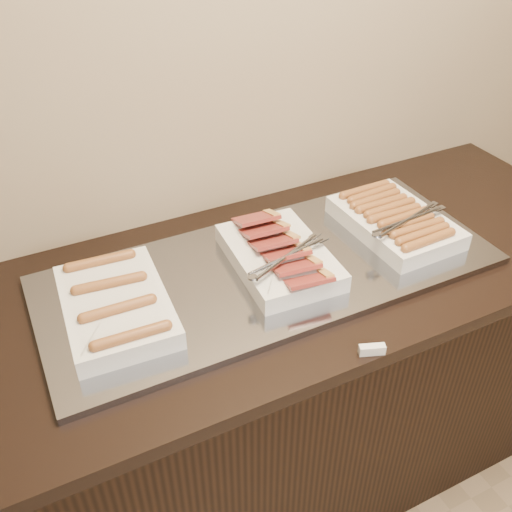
{
  "coord_description": "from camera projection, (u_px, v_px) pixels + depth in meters",
  "views": [
    {
      "loc": [
        -0.58,
        1.08,
        1.84
      ],
      "look_at": [
        -0.06,
        2.13,
        0.97
      ],
      "focal_mm": 40.0,
      "sensor_mm": 36.0,
      "label": 1
    }
  ],
  "objects": [
    {
      "name": "dish_left",
      "position": [
        116.0,
        305.0,
        1.34
      ],
      "size": [
        0.26,
        0.37,
        0.07
      ],
      "rotation": [
        0.0,
        0.0,
        -0.06
      ],
      "color": "silver",
      "rests_on": "warming_tray"
    },
    {
      "name": "dish_center",
      "position": [
        279.0,
        256.0,
        1.49
      ],
      "size": [
        0.27,
        0.38,
        0.09
      ],
      "rotation": [
        0.0,
        0.0,
        -0.06
      ],
      "color": "silver",
      "rests_on": "warming_tray"
    },
    {
      "name": "dish_right",
      "position": [
        395.0,
        220.0,
        1.62
      ],
      "size": [
        0.27,
        0.36,
        0.08
      ],
      "rotation": [
        0.0,
        0.0,
        0.03
      ],
      "color": "silver",
      "rests_on": "warming_tray"
    },
    {
      "name": "label_holder",
      "position": [
        372.0,
        350.0,
        1.27
      ],
      "size": [
        0.06,
        0.04,
        0.02
      ],
      "primitive_type": "cube",
      "rotation": [
        0.0,
        0.0,
        -0.35
      ],
      "color": "silver",
      "rests_on": "counter"
    },
    {
      "name": "counter",
      "position": [
        273.0,
        383.0,
        1.79
      ],
      "size": [
        2.06,
        0.76,
        0.9
      ],
      "color": "black",
      "rests_on": "ground"
    },
    {
      "name": "warming_tray",
      "position": [
        271.0,
        270.0,
        1.51
      ],
      "size": [
        1.2,
        0.5,
        0.02
      ],
      "primitive_type": "cube",
      "color": "gray",
      "rests_on": "counter"
    }
  ]
}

